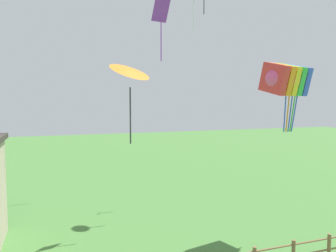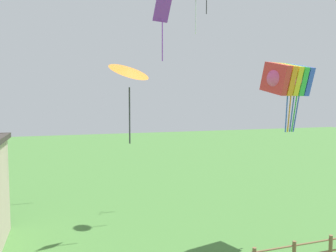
# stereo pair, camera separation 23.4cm
# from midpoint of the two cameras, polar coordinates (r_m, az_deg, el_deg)

# --- Properties ---
(kite_rainbow_parafoil) EXTENTS (2.47, 1.91, 3.06)m
(kite_rainbow_parafoil) POSITION_cam_midpoint_polar(r_m,az_deg,el_deg) (15.34, 19.38, 7.69)
(kite_rainbow_parafoil) COLOR #E54C8C
(kite_purple_streamer) EXTENTS (0.88, 0.63, 2.85)m
(kite_purple_streamer) POSITION_cam_midpoint_polar(r_m,az_deg,el_deg) (15.88, -1.66, 18.58)
(kite_purple_streamer) COLOR purple
(kite_orange_delta) EXTENTS (1.83, 1.79, 2.77)m
(kite_orange_delta) POSITION_cam_midpoint_polar(r_m,az_deg,el_deg) (10.99, -7.26, 9.40)
(kite_orange_delta) COLOR orange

